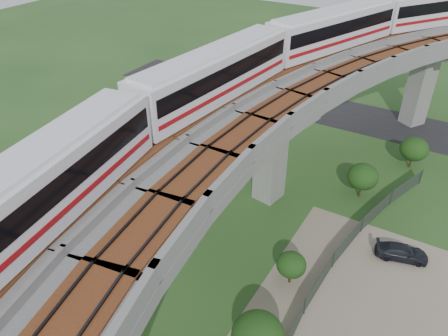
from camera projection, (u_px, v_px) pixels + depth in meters
The scene contains 10 objects.
ground at pixel (195, 266), 31.92m from camera, with size 160.00×160.00×0.00m, color #2B5020.
asphalt_road at pixel (330, 111), 53.54m from camera, with size 60.00×8.00×0.03m, color #232326.
viaduct at pixel (244, 179), 25.33m from camera, with size 19.58×73.98×11.40m.
metro_train at pixel (297, 56), 33.47m from camera, with size 18.01×59.92×3.64m.
fence at pixel (324, 315), 27.37m from camera, with size 3.87×38.73×1.50m.
tree_0 at pixel (414, 149), 41.88m from camera, with size 2.69×2.69×3.21m.
tree_1 at pixel (363, 177), 37.88m from camera, with size 2.68×2.68×3.24m.
tree_2 at pixel (291, 265), 29.69m from camera, with size 2.05×2.05×2.57m.
tree_3 at pixel (258, 336), 24.87m from camera, with size 3.10×3.10×3.16m.
car_dark at pixel (402, 252), 32.27m from camera, with size 1.54×3.78×1.10m, color black.
Camera 1 is at (13.39, -18.55, 23.48)m, focal length 35.00 mm.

